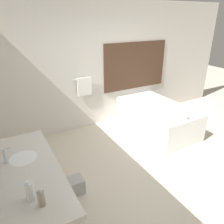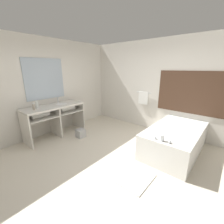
{
  "view_description": "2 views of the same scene",
  "coord_description": "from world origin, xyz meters",
  "px_view_note": "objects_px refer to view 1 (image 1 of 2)",
  "views": [
    {
      "loc": [
        -1.99,
        -2.08,
        2.38
      ],
      "look_at": [
        -0.37,
        0.81,
        0.91
      ],
      "focal_mm": 35.0,
      "sensor_mm": 36.0,
      "label": 1
    },
    {
      "loc": [
        1.95,
        -2.08,
        1.91
      ],
      "look_at": [
        -0.44,
        0.77,
        0.8
      ],
      "focal_mm": 24.0,
      "sensor_mm": 36.0,
      "label": 2
    }
  ],
  "objects_px": {
    "bathtub": "(157,116)",
    "waste_bin": "(76,185)",
    "water_bottle_1": "(30,191)",
    "soap_dispenser": "(41,198)"
  },
  "relations": [
    {
      "from": "water_bottle_1",
      "to": "soap_dispenser",
      "type": "relative_size",
      "value": 1.16
    },
    {
      "from": "bathtub",
      "to": "water_bottle_1",
      "type": "bearing_deg",
      "value": -149.22
    },
    {
      "from": "bathtub",
      "to": "soap_dispenser",
      "type": "bearing_deg",
      "value": -147.02
    },
    {
      "from": "bathtub",
      "to": "waste_bin",
      "type": "bearing_deg",
      "value": -157.46
    },
    {
      "from": "water_bottle_1",
      "to": "soap_dispenser",
      "type": "distance_m",
      "value": 0.13
    },
    {
      "from": "soap_dispenser",
      "to": "bathtub",
      "type": "bearing_deg",
      "value": 32.98
    },
    {
      "from": "bathtub",
      "to": "water_bottle_1",
      "type": "height_order",
      "value": "water_bottle_1"
    },
    {
      "from": "water_bottle_1",
      "to": "bathtub",
      "type": "bearing_deg",
      "value": 30.78
    },
    {
      "from": "bathtub",
      "to": "soap_dispenser",
      "type": "xyz_separation_m",
      "value": [
        -2.88,
        -1.87,
        0.66
      ]
    },
    {
      "from": "soap_dispenser",
      "to": "waste_bin",
      "type": "height_order",
      "value": "soap_dispenser"
    }
  ]
}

